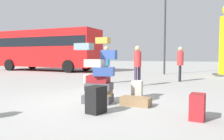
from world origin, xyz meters
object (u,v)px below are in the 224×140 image
suitcase_tower (99,79)px  lamp_post (165,13)px  suitcase_brown_behind_tower (136,101)px  person_passerby_in_red (138,62)px  parked_bus (48,48)px  suitcase_cream_left_side (88,82)px  suitcase_maroon_upright_blue (197,107)px  suitcase_cream_foreground_near (137,91)px  person_bearded_onlooker (106,61)px  person_tourist_with_camera (180,61)px  suitcase_black_right_side (96,100)px

suitcase_tower → lamp_post: 9.92m
suitcase_brown_behind_tower → person_passerby_in_red: 3.56m
person_passerby_in_red → parked_bus: (-8.27, 7.07, 0.87)m
suitcase_tower → suitcase_cream_left_side: (-1.12, 2.17, -0.35)m
suitcase_tower → suitcase_maroon_upright_blue: 2.51m
suitcase_cream_foreground_near → parked_bus: bearing=132.9°
person_bearded_onlooker → person_passerby_in_red: bearing=56.9°
suitcase_maroon_upright_blue → suitcase_cream_foreground_near: size_ratio=0.91×
suitcase_cream_foreground_near → suitcase_brown_behind_tower: size_ratio=0.76×
parked_bus → lamp_post: bearing=0.8°
suitcase_maroon_upright_blue → person_bearded_onlooker: person_bearded_onlooker is taller
suitcase_cream_foreground_near → person_bearded_onlooker: bearing=120.5°
parked_bus → lamp_post: 9.44m
suitcase_cream_left_side → parked_bus: parked_bus is taller
person_tourist_with_camera → suitcase_tower: bearing=-18.6°
person_passerby_in_red → suitcase_tower: bearing=23.5°
suitcase_maroon_upright_blue → suitcase_black_right_side: size_ratio=0.86×
suitcase_tower → parked_bus: bearing=126.6°
suitcase_maroon_upright_blue → lamp_post: bearing=108.0°
person_passerby_in_red → suitcase_cream_left_side: bearing=-21.5°
suitcase_brown_behind_tower → person_bearded_onlooker: size_ratio=0.44×
suitcase_maroon_upright_blue → suitcase_brown_behind_tower: (-1.33, 0.88, -0.14)m
suitcase_cream_left_side → person_bearded_onlooker: person_bearded_onlooker is taller
suitcase_black_right_side → person_bearded_onlooker: 5.08m
person_passerby_in_red → suitcase_maroon_upright_blue: bearing=54.6°
suitcase_tower → person_tourist_with_camera: bearing=68.3°
person_bearded_onlooker → person_passerby_in_red: (1.45, -0.54, -0.01)m
suitcase_maroon_upright_blue → suitcase_cream_foreground_near: 2.01m
suitcase_maroon_upright_blue → person_bearded_onlooker: 5.88m
parked_bus → suitcase_black_right_side: bearing=-46.7°
suitcase_tower → person_bearded_onlooker: size_ratio=1.03×
suitcase_maroon_upright_blue → person_passerby_in_red: (-1.80, 4.31, 0.71)m
suitcase_black_right_side → suitcase_cream_foreground_near: (0.66, 1.50, -0.02)m
suitcase_black_right_side → person_passerby_in_red: size_ratio=0.36×
suitcase_maroon_upright_blue → person_passerby_in_red: person_passerby_in_red is taller
suitcase_black_right_side → lamp_post: lamp_post is taller
suitcase_brown_behind_tower → person_bearded_onlooker: 4.49m
suitcase_tower → person_tourist_with_camera: suitcase_tower is taller
suitcase_tower → person_bearded_onlooker: bearing=103.6°
suitcase_tower → person_passerby_in_red: suitcase_tower is taller
lamp_post → suitcase_cream_left_side: bearing=-109.4°
person_tourist_with_camera → lamp_post: lamp_post is taller
suitcase_black_right_side → lamp_post: size_ratio=0.10×
person_passerby_in_red → lamp_post: bearing=-156.5°
person_tourist_with_camera → person_passerby_in_red: 2.74m
parked_bus → suitcase_cream_left_side: bearing=-43.1°
suitcase_black_right_side → person_bearded_onlooker: (-1.21, 4.89, 0.68)m
person_tourist_with_camera → person_passerby_in_red: (-1.70, -2.14, -0.01)m
person_tourist_with_camera → parked_bus: 11.16m
suitcase_tower → suitcase_cream_foreground_near: size_ratio=3.06×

